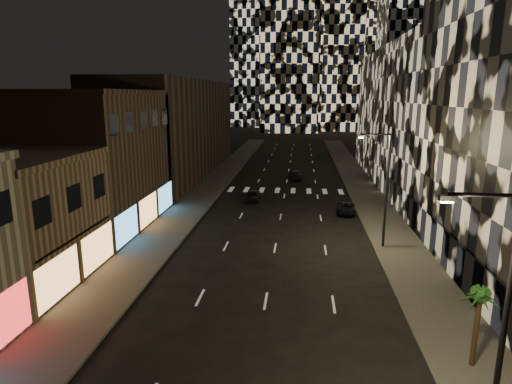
% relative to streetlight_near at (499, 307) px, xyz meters
% --- Properties ---
extents(sidewalk_left, '(4.00, 120.00, 0.15)m').
position_rel_streetlight_near_xyz_m(sidewalk_left, '(-18.35, 40.00, -5.28)').
color(sidewalk_left, '#47443F').
rests_on(sidewalk_left, ground).
extents(sidewalk_right, '(4.00, 120.00, 0.15)m').
position_rel_streetlight_near_xyz_m(sidewalk_right, '(1.65, 40.00, -5.28)').
color(sidewalk_right, '#47443F').
rests_on(sidewalk_right, ground).
extents(curb_left, '(0.20, 120.00, 0.15)m').
position_rel_streetlight_near_xyz_m(curb_left, '(-16.25, 40.00, -5.28)').
color(curb_left, '#4C4C47').
rests_on(curb_left, ground).
extents(curb_right, '(0.20, 120.00, 0.15)m').
position_rel_streetlight_near_xyz_m(curb_right, '(-0.45, 40.00, -5.28)').
color(curb_right, '#4C4C47').
rests_on(curb_right, ground).
extents(retail_tan, '(10.00, 10.00, 8.00)m').
position_rel_streetlight_near_xyz_m(retail_tan, '(-25.35, 11.00, -1.35)').
color(retail_tan, '#796048').
rests_on(retail_tan, ground).
extents(retail_brown, '(10.00, 15.00, 12.00)m').
position_rel_streetlight_near_xyz_m(retail_brown, '(-25.35, 23.50, 0.65)').
color(retail_brown, '#463528').
rests_on(retail_brown, ground).
extents(retail_filler_left, '(10.00, 40.00, 14.00)m').
position_rel_streetlight_near_xyz_m(retail_filler_left, '(-25.35, 50.00, 1.65)').
color(retail_filler_left, '#463528').
rests_on(retail_filler_left, ground).
extents(midrise_base, '(0.60, 25.00, 3.00)m').
position_rel_streetlight_near_xyz_m(midrise_base, '(3.95, 14.50, -3.85)').
color(midrise_base, '#383838').
rests_on(midrise_base, ground).
extents(midrise_filler_right, '(16.00, 40.00, 18.00)m').
position_rel_streetlight_near_xyz_m(midrise_filler_right, '(11.65, 47.00, 3.65)').
color(midrise_filler_right, '#232326').
rests_on(midrise_filler_right, ground).
extents(streetlight_near, '(2.55, 0.25, 9.00)m').
position_rel_streetlight_near_xyz_m(streetlight_near, '(0.00, 0.00, 0.00)').
color(streetlight_near, black).
rests_on(streetlight_near, sidewalk_right).
extents(streetlight_far, '(2.55, 0.25, 9.00)m').
position_rel_streetlight_near_xyz_m(streetlight_far, '(0.00, 20.00, 0.00)').
color(streetlight_far, black).
rests_on(streetlight_far, sidewalk_right).
extents(car_dark_midlane, '(1.54, 3.71, 1.26)m').
position_rel_streetlight_near_xyz_m(car_dark_midlane, '(-11.85, 34.14, -4.73)').
color(car_dark_midlane, black).
rests_on(car_dark_midlane, ground).
extents(car_dark_oncoming, '(2.02, 4.50, 1.28)m').
position_rel_streetlight_near_xyz_m(car_dark_oncoming, '(-7.23, 47.86, -4.71)').
color(car_dark_oncoming, black).
rests_on(car_dark_oncoming, ground).
extents(car_dark_rightlane, '(2.12, 4.08, 1.10)m').
position_rel_streetlight_near_xyz_m(car_dark_rightlane, '(-1.69, 29.86, -4.80)').
color(car_dark_rightlane, black).
rests_on(car_dark_rightlane, ground).
extents(palm_tree, '(1.91, 1.90, 3.75)m').
position_rel_streetlight_near_xyz_m(palm_tree, '(1.41, 4.64, -2.11)').
color(palm_tree, '#47331E').
rests_on(palm_tree, sidewalk_right).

